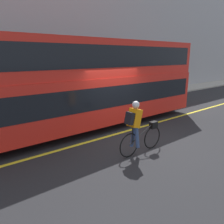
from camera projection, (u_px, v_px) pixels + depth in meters
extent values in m
plane|color=#232326|center=(122.00, 136.00, 8.40)|extent=(80.00, 80.00, 0.00)
cube|color=yellow|center=(117.00, 134.00, 8.62)|extent=(50.00, 0.14, 0.01)
cube|color=#A8A399|center=(59.00, 108.00, 12.59)|extent=(60.00, 2.24, 0.12)
cube|color=#9E9EA3|center=(44.00, 26.00, 12.41)|extent=(60.00, 0.30, 9.24)
cylinder|color=black|center=(142.00, 105.00, 11.35)|extent=(1.04, 0.30, 1.04)
cube|color=red|center=(85.00, 99.00, 9.09)|extent=(11.12, 2.51, 1.86)
cube|color=black|center=(85.00, 94.00, 9.03)|extent=(10.67, 2.53, 0.82)
cube|color=red|center=(84.00, 58.00, 8.67)|extent=(11.12, 2.41, 1.44)
cube|color=black|center=(83.00, 56.00, 8.66)|extent=(10.67, 2.43, 0.81)
torus|color=black|center=(152.00, 137.00, 7.19)|extent=(0.75, 0.04, 0.75)
torus|color=black|center=(129.00, 145.00, 6.56)|extent=(0.75, 0.04, 0.75)
cylinder|color=black|center=(141.00, 134.00, 6.82)|extent=(1.05, 0.03, 0.51)
cylinder|color=black|center=(132.00, 136.00, 6.57)|extent=(0.03, 0.03, 0.56)
cube|color=black|center=(153.00, 125.00, 7.10)|extent=(0.26, 0.16, 0.22)
cube|color=orange|center=(135.00, 118.00, 6.48)|extent=(0.37, 0.32, 0.58)
cube|color=black|center=(130.00, 118.00, 6.35)|extent=(0.21, 0.26, 0.38)
cylinder|color=#384C7A|center=(133.00, 136.00, 6.72)|extent=(0.22, 0.11, 0.68)
cylinder|color=#384C7A|center=(137.00, 137.00, 6.58)|extent=(0.20, 0.11, 0.68)
sphere|color=tan|center=(136.00, 106.00, 6.41)|extent=(0.19, 0.19, 0.19)
sphere|color=silver|center=(136.00, 105.00, 6.40)|extent=(0.21, 0.21, 0.21)
cylinder|color=#194C23|center=(56.00, 100.00, 12.25)|extent=(0.46, 0.46, 0.94)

